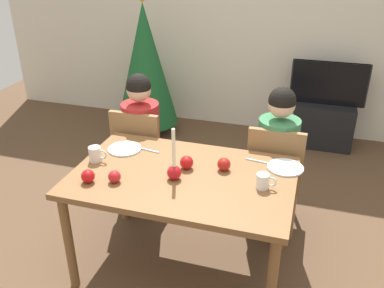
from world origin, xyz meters
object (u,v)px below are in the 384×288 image
(person_left_child, at_px, (142,145))
(mug_right, at_px, (263,181))
(chair_left, at_px, (141,153))
(tv, at_px, (329,83))
(christmas_tree, at_px, (145,65))
(candle_centerpiece, at_px, (174,169))
(apple_near_candle, at_px, (88,176))
(dining_table, at_px, (183,186))
(plate_left, at_px, (125,149))
(chair_right, at_px, (274,172))
(mug_left, at_px, (95,154))
(plate_right, at_px, (285,167))
(person_right_child, at_px, (276,164))
(apple_far_edge, at_px, (224,164))
(apple_by_right_mug, at_px, (114,177))
(tv_stand, at_px, (323,124))
(apple_by_left_plate, at_px, (186,162))

(person_left_child, relative_size, mug_right, 9.58)
(chair_left, relative_size, tv, 1.14)
(christmas_tree, relative_size, candle_centerpiece, 4.59)
(apple_near_candle, bearing_deg, dining_table, 25.88)
(apple_near_candle, bearing_deg, plate_left, 87.01)
(person_left_child, height_order, plate_left, person_left_child)
(chair_right, relative_size, mug_left, 6.96)
(dining_table, bearing_deg, chair_left, 132.77)
(tv, distance_m, plate_right, 2.05)
(christmas_tree, distance_m, plate_right, 2.46)
(person_right_child, xyz_separation_m, apple_far_edge, (-0.29, -0.51, 0.22))
(person_left_child, height_order, plate_right, person_left_child)
(plate_left, height_order, mug_right, mug_right)
(mug_left, bearing_deg, chair_right, 28.29)
(chair_right, xyz_separation_m, apple_by_right_mug, (-0.90, -0.82, 0.28))
(chair_right, relative_size, apple_by_right_mug, 11.48)
(apple_by_right_mug, bearing_deg, plate_right, 25.78)
(apple_near_candle, bearing_deg, chair_right, 39.39)
(christmas_tree, bearing_deg, person_left_child, -68.88)
(christmas_tree, bearing_deg, mug_left, -76.50)
(dining_table, xyz_separation_m, chair_left, (-0.56, 0.61, -0.15))
(tv, bearing_deg, plate_left, -123.35)
(mug_left, xyz_separation_m, apple_by_right_mug, (0.24, -0.20, -0.01))
(chair_right, height_order, mug_left, chair_right)
(mug_left, bearing_deg, tv_stand, 57.14)
(candle_centerpiece, distance_m, apple_far_edge, 0.33)
(tv, bearing_deg, chair_left, -130.35)
(person_left_child, height_order, mug_right, person_left_child)
(mug_left, bearing_deg, person_right_child, 29.54)
(apple_by_right_mug, bearing_deg, chair_left, 103.20)
(chair_right, bearing_deg, apple_near_candle, -140.61)
(candle_centerpiece, xyz_separation_m, apple_by_right_mug, (-0.34, -0.14, -0.03))
(mug_right, bearing_deg, dining_table, 178.90)
(tv_stand, relative_size, candle_centerpiece, 1.87)
(plate_right, height_order, apple_far_edge, apple_far_edge)
(plate_left, height_order, apple_near_candle, apple_near_candle)
(mug_left, bearing_deg, apple_by_left_plate, 7.92)
(dining_table, distance_m, chair_left, 0.84)
(mug_left, bearing_deg, apple_by_right_mug, -40.23)
(dining_table, xyz_separation_m, apple_far_edge, (0.24, 0.13, 0.13))
(mug_right, distance_m, apple_near_candle, 1.06)
(apple_near_candle, bearing_deg, person_left_child, 92.34)
(plate_left, distance_m, plate_right, 1.12)
(mug_left, distance_m, apple_near_candle, 0.27)
(candle_centerpiece, distance_m, plate_left, 0.54)
(mug_left, height_order, apple_far_edge, mug_left)
(christmas_tree, relative_size, mug_left, 12.15)
(dining_table, xyz_separation_m, apple_by_right_mug, (-0.37, -0.21, 0.12))
(person_right_child, height_order, mug_right, person_right_child)
(chair_right, bearing_deg, person_left_child, 178.29)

